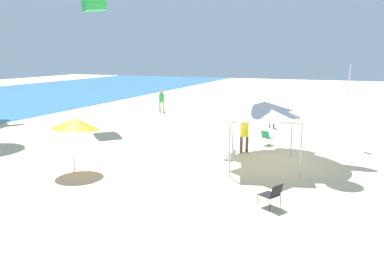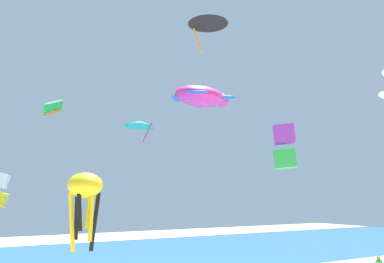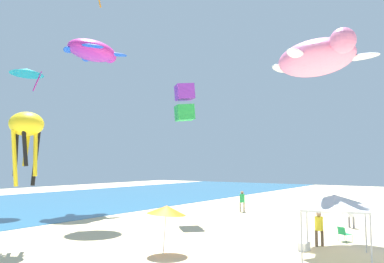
% 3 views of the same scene
% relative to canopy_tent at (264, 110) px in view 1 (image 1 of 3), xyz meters
% --- Properties ---
extents(ground, '(120.00, 120.00, 0.10)m').
position_rel_canopy_tent_xyz_m(ground, '(1.14, -0.61, -2.57)').
color(ground, beige).
extents(canopy_tent, '(3.88, 3.52, 2.86)m').
position_rel_canopy_tent_xyz_m(canopy_tent, '(0.00, 0.00, 0.00)').
color(canopy_tent, '#B7B7BC').
rests_on(canopy_tent, ground).
extents(beach_umbrella, '(1.93, 1.92, 2.37)m').
position_rel_canopy_tent_xyz_m(beach_umbrella, '(-3.67, 6.95, -0.46)').
color(beach_umbrella, silver).
rests_on(beach_umbrella, ground).
extents(folding_chair_near_cooler, '(0.79, 0.73, 0.82)m').
position_rel_canopy_tent_xyz_m(folding_chair_near_cooler, '(4.10, 0.61, -2.05)').
color(folding_chair_near_cooler, black).
rests_on(folding_chair_near_cooler, ground).
extents(folding_chair_facing_ocean, '(0.75, 0.80, 0.82)m').
position_rel_canopy_tent_xyz_m(folding_chair_facing_ocean, '(-4.44, -1.22, -2.05)').
color(folding_chair_facing_ocean, black).
rests_on(folding_chair_facing_ocean, ground).
extents(cooler_box, '(0.67, 0.50, 0.40)m').
position_rel_canopy_tent_xyz_m(cooler_box, '(0.65, 1.70, -2.32)').
color(cooler_box, white).
rests_on(cooler_box, ground).
extents(banner_flag, '(0.36, 0.06, 4.34)m').
position_rel_canopy_tent_xyz_m(banner_flag, '(5.39, -3.28, 0.08)').
color(banner_flag, silver).
rests_on(banner_flag, ground).
extents(person_beachcomber, '(0.38, 0.43, 1.59)m').
position_rel_canopy_tent_xyz_m(person_beachcomber, '(9.21, 1.29, -1.59)').
color(person_beachcomber, slate).
rests_on(person_beachcomber, ground).
extents(person_near_umbrella, '(0.44, 0.44, 1.86)m').
position_rel_canopy_tent_xyz_m(person_near_umbrella, '(12.72, 11.23, -1.43)').
color(person_near_umbrella, '#C6B28C').
rests_on(person_near_umbrella, ground).
extents(person_watching_sky, '(0.42, 0.42, 1.79)m').
position_rel_canopy_tent_xyz_m(person_watching_sky, '(2.11, 1.37, -1.47)').
color(person_watching_sky, brown).
rests_on(person_watching_sky, ground).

